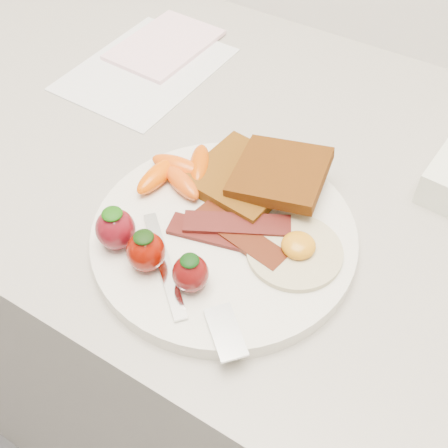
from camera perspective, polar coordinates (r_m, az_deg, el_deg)
The scene contains 11 objects.
counter at distance 1.02m, azimuth 3.47°, elevation -12.73°, with size 2.00×0.60×0.90m, color gray.
plate at distance 0.57m, azimuth 0.00°, elevation -1.24°, with size 0.27×0.27×0.02m, color silver.
toast_lower at distance 0.61m, azimuth 1.90°, elevation 4.80°, with size 0.10×0.10×0.01m, color #4D230C.
toast_upper at distance 0.60m, azimuth 5.73°, elevation 5.18°, with size 0.09×0.09×0.01m, color black.
fried_egg at distance 0.55m, azimuth 7.28°, elevation -2.61°, with size 0.12×0.12×0.02m.
bacon_strips at distance 0.56m, azimuth 0.85°, elevation -0.74°, with size 0.13×0.08×0.01m.
baby_carrots at distance 0.61m, azimuth -4.60°, elevation 5.32°, with size 0.08×0.10×0.02m.
strawberries at distance 0.53m, azimuth -8.04°, elevation -2.37°, with size 0.13×0.04×0.05m.
fork at distance 0.52m, azimuth -3.41°, elevation -7.00°, with size 0.17×0.11×0.00m.
paper_sheet at distance 0.82m, azimuth -7.92°, elevation 15.33°, with size 0.17×0.23×0.00m, color white.
notepad at distance 0.86m, azimuth -6.02°, elevation 17.66°, with size 0.11×0.16×0.01m, color #FCC9D5.
Camera 1 is at (0.20, 1.26, 1.35)m, focal length 45.00 mm.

